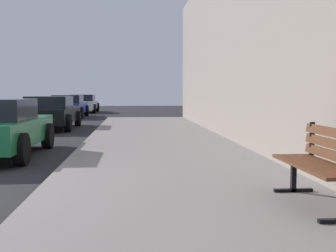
{
  "coord_description": "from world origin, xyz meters",
  "views": [
    {
      "loc": [
        3.27,
        -5.96,
        1.41
      ],
      "look_at": [
        3.74,
        -0.29,
        0.96
      ],
      "focal_mm": 45.64,
      "sensor_mm": 36.0,
      "label": 1
    }
  ],
  "objects_px": {
    "car_black": "(51,112)",
    "car_blue": "(69,106)",
    "bench": "(324,160)",
    "car_white": "(83,103)"
  },
  "relations": [
    {
      "from": "bench",
      "to": "car_black",
      "type": "bearing_deg",
      "value": 113.35
    },
    {
      "from": "car_black",
      "to": "car_white",
      "type": "height_order",
      "value": "same"
    },
    {
      "from": "bench",
      "to": "car_white",
      "type": "height_order",
      "value": "car_white"
    },
    {
      "from": "bench",
      "to": "car_black",
      "type": "relative_size",
      "value": 0.35
    },
    {
      "from": "bench",
      "to": "car_white",
      "type": "bearing_deg",
      "value": 102.14
    },
    {
      "from": "car_blue",
      "to": "bench",
      "type": "bearing_deg",
      "value": -74.03
    },
    {
      "from": "car_black",
      "to": "car_blue",
      "type": "relative_size",
      "value": 0.99
    },
    {
      "from": "car_black",
      "to": "car_blue",
      "type": "xyz_separation_m",
      "value": [
        -0.48,
        7.88,
        0.0
      ]
    },
    {
      "from": "car_blue",
      "to": "car_white",
      "type": "bearing_deg",
      "value": 88.65
    },
    {
      "from": "car_black",
      "to": "bench",
      "type": "bearing_deg",
      "value": -66.69
    }
  ]
}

